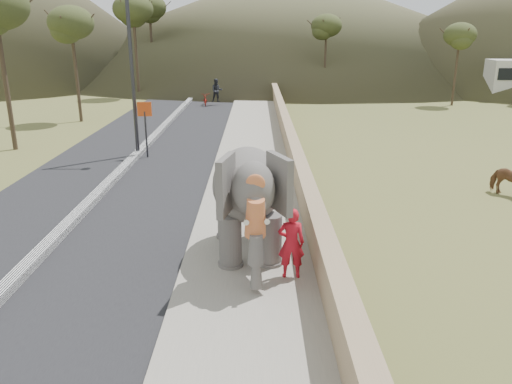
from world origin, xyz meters
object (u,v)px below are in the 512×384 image
at_px(cow, 510,180).
at_px(elephant_and_man, 248,199).
at_px(lamppost, 137,40).
at_px(motorcyclist, 211,95).

height_order(cow, elephant_and_man, elephant_and_man).
height_order(lamppost, elephant_and_man, lamppost).
height_order(lamppost, cow, lamppost).
bearing_deg(motorcyclist, cow, -61.07).
relative_size(lamppost, cow, 5.96).
xyz_separation_m(lamppost, cow, (13.25, -5.64, -4.31)).
xyz_separation_m(elephant_and_man, motorcyclist, (-3.16, 25.80, -0.70)).
bearing_deg(elephant_and_man, motorcyclist, 96.98).
bearing_deg(lamppost, cow, -23.07).
relative_size(elephant_and_man, motorcyclist, 1.96).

